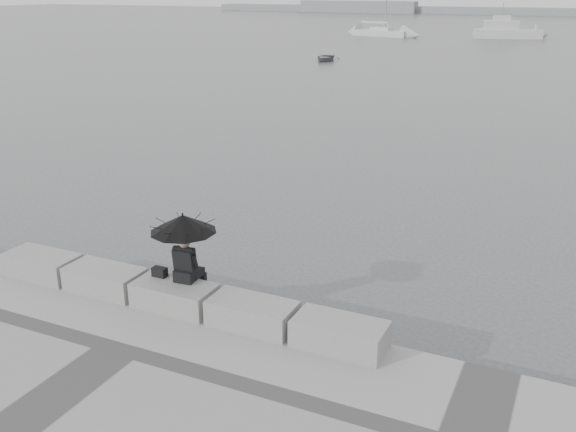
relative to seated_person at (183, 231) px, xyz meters
The scene contains 12 objects.
ground 2.04m from the seated_person, 119.38° to the left, with size 360.00×360.00×0.00m, color #45474A.
stone_block_far_left 3.76m from the seated_person, behind, with size 1.60×0.80×0.50m, color gray.
stone_block_left 2.24m from the seated_person, behind, with size 1.60×0.80×0.50m, color gray.
stone_block_centre 1.30m from the seated_person, 118.44° to the right, with size 1.60×0.80×0.50m, color gray.
stone_block_right 2.04m from the seated_person, ahead, with size 1.60×0.80×0.50m, color gray.
stone_block_far_right 3.52m from the seated_person, ahead, with size 1.60×0.80×0.50m, color gray.
seated_person is the anchor object (origin of this frame).
bag 1.10m from the seated_person, behind, with size 0.29×0.17×0.19m, color black.
distant_landmass 154.96m from the seated_person, 93.06° to the left, with size 180.00×8.00×2.80m.
sailboat_left 79.33m from the seated_person, 104.67° to the left, with size 8.45×4.32×12.90m.
motor_cruiser 80.29m from the seated_person, 93.11° to the left, with size 8.83×4.67×4.50m.
dinghy 48.24m from the seated_person, 108.89° to the left, with size 3.27×1.38×0.55m, color gray.
Camera 1 is at (6.72, -9.57, 6.38)m, focal length 40.00 mm.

